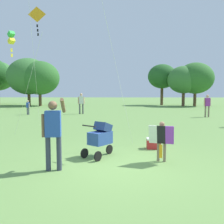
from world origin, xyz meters
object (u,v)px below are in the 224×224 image
(kite_orange_delta, at_px, (37,18))
(person_kid_running, at_px, (207,104))
(kite_green_novelty, at_px, (12,39))
(child_with_butterfly_kite, at_px, (162,138))
(cooler_box, at_px, (154,143))
(stroller, at_px, (101,136))
(person_red_shirt, at_px, (81,102))
(person_adult_flyer, at_px, (53,129))
(person_couple_left, at_px, (28,106))

(kite_orange_delta, bearing_deg, person_kid_running, 23.90)
(kite_orange_delta, xyz_separation_m, kite_green_novelty, (-0.22, -2.67, -1.58))
(child_with_butterfly_kite, distance_m, person_kid_running, 12.41)
(cooler_box, bearing_deg, stroller, -147.77)
(child_with_butterfly_kite, height_order, person_red_shirt, person_red_shirt)
(child_with_butterfly_kite, distance_m, person_adult_flyer, 2.86)
(stroller, height_order, person_red_shirt, person_red_shirt)
(child_with_butterfly_kite, xyz_separation_m, person_couple_left, (-8.38, 12.65, 0.01))
(kite_orange_delta, xyz_separation_m, cooler_box, (5.48, -5.05, -5.51))
(person_adult_flyer, distance_m, kite_green_novelty, 6.37)
(kite_green_novelty, distance_m, person_kid_running, 13.50)
(kite_green_novelty, relative_size, person_couple_left, 3.90)
(kite_orange_delta, bearing_deg, cooler_box, -42.67)
(stroller, bearing_deg, kite_orange_delta, 121.83)
(person_adult_flyer, xyz_separation_m, kite_orange_delta, (-2.75, 7.37, 4.67))
(stroller, height_order, person_kid_running, person_kid_running)
(stroller, bearing_deg, cooler_box, 32.23)
(kite_green_novelty, xyz_separation_m, person_kid_running, (10.85, 7.38, -3.16))
(child_with_butterfly_kite, xyz_separation_m, stroller, (-1.69, 0.46, -0.06))
(kite_green_novelty, bearing_deg, stroller, -40.62)
(child_with_butterfly_kite, relative_size, cooler_box, 2.44)
(child_with_butterfly_kite, distance_m, person_red_shirt, 14.09)
(person_adult_flyer, distance_m, kite_orange_delta, 9.15)
(kite_green_novelty, xyz_separation_m, person_red_shirt, (1.44, 9.52, -3.11))
(stroller, relative_size, cooler_box, 2.32)
(person_couple_left, bearing_deg, stroller, -61.22)
(stroller, height_order, kite_green_novelty, kite_green_novelty)
(person_kid_running, bearing_deg, person_red_shirt, 167.22)
(person_adult_flyer, bearing_deg, cooler_box, 40.44)
(person_couple_left, bearing_deg, child_with_butterfly_kite, -56.47)
(person_kid_running, bearing_deg, person_adult_flyer, -123.10)
(person_adult_flyer, height_order, stroller, person_adult_flyer)
(stroller, relative_size, person_couple_left, 0.92)
(kite_orange_delta, distance_m, person_couple_left, 8.39)
(person_adult_flyer, relative_size, cooler_box, 3.93)
(person_adult_flyer, bearing_deg, child_with_butterfly_kite, 16.34)
(child_with_butterfly_kite, relative_size, person_red_shirt, 0.65)
(kite_orange_delta, distance_m, person_red_shirt, 8.39)
(cooler_box, bearing_deg, person_couple_left, 126.99)
(person_kid_running, bearing_deg, stroller, -122.27)
(person_couple_left, height_order, person_kid_running, person_kid_running)
(person_kid_running, height_order, cooler_box, person_kid_running)
(child_with_butterfly_kite, distance_m, kite_orange_delta, 9.93)
(person_couple_left, xyz_separation_m, cooler_box, (8.38, -11.13, -0.49))
(child_with_butterfly_kite, bearing_deg, person_kid_running, 65.48)
(stroller, height_order, person_couple_left, person_couple_left)
(kite_orange_delta, xyz_separation_m, person_red_shirt, (1.22, 6.85, -4.69))
(child_with_butterfly_kite, relative_size, kite_green_novelty, 0.25)
(person_adult_flyer, xyz_separation_m, person_couple_left, (-5.65, 13.45, -0.35))
(child_with_butterfly_kite, bearing_deg, person_couple_left, 123.53)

